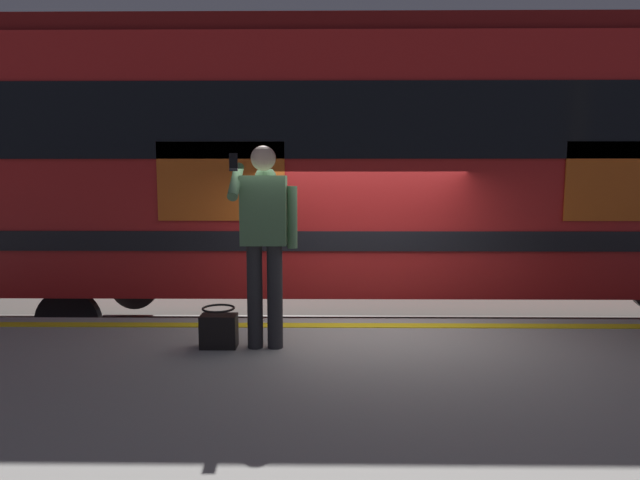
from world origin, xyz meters
TOP-DOWN VIEW (x-y plane):
  - ground_plane at (0.00, 0.00)m, footprint 24.49×24.49m
  - platform at (0.00, 2.08)m, footprint 13.96×4.16m
  - safety_line at (0.00, 0.30)m, footprint 13.68×0.16m
  - track_rail_near at (0.00, -1.44)m, footprint 18.14×0.08m
  - track_rail_far at (0.00, -2.88)m, footprint 18.14×0.08m
  - train_carriage at (-0.74, -2.16)m, footprint 13.83×3.01m
  - passenger at (0.97, 1.01)m, footprint 0.57×0.55m
  - handbag at (1.40, 1.02)m, footprint 0.33×0.30m

SIDE VIEW (x-z plane):
  - ground_plane at x=0.00m, z-range 0.00..0.00m
  - track_rail_near at x=0.00m, z-range 0.00..0.16m
  - track_rail_far at x=0.00m, z-range 0.00..0.16m
  - platform at x=0.00m, z-range 0.00..0.89m
  - safety_line at x=0.00m, z-range 0.89..0.90m
  - handbag at x=1.40m, z-range 0.87..1.25m
  - passenger at x=0.97m, z-range 1.06..2.87m
  - train_carriage at x=-0.74m, z-range 0.54..4.75m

